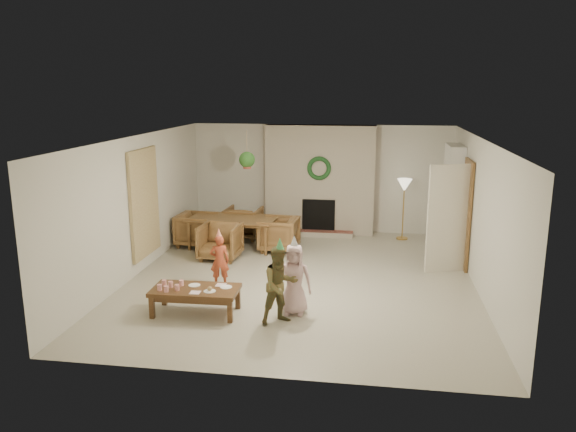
% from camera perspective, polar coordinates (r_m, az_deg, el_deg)
% --- Properties ---
extents(floor, '(7.00, 7.00, 0.00)m').
position_cam_1_polar(floor, '(10.03, 1.36, -6.43)').
color(floor, '#B7B29E').
rests_on(floor, ground).
extents(ceiling, '(7.00, 7.00, 0.00)m').
position_cam_1_polar(ceiling, '(9.49, 1.44, 7.95)').
color(ceiling, white).
rests_on(ceiling, wall_back).
extents(wall_back, '(7.00, 0.00, 7.00)m').
position_cam_1_polar(wall_back, '(13.10, 3.36, 3.85)').
color(wall_back, silver).
rests_on(wall_back, floor).
extents(wall_front, '(7.00, 0.00, 7.00)m').
position_cam_1_polar(wall_front, '(6.35, -2.67, -6.24)').
color(wall_front, silver).
rests_on(wall_front, floor).
extents(wall_left, '(0.00, 7.00, 7.00)m').
position_cam_1_polar(wall_left, '(10.48, -15.09, 1.08)').
color(wall_left, silver).
rests_on(wall_left, floor).
extents(wall_right, '(0.00, 7.00, 7.00)m').
position_cam_1_polar(wall_right, '(9.77, 19.12, -0.05)').
color(wall_right, silver).
rests_on(wall_right, floor).
extents(fireplace_mass, '(2.50, 0.40, 2.50)m').
position_cam_1_polar(fireplace_mass, '(12.90, 3.28, 3.71)').
color(fireplace_mass, maroon).
rests_on(fireplace_mass, floor).
extents(fireplace_hearth, '(1.60, 0.30, 0.12)m').
position_cam_1_polar(fireplace_hearth, '(12.81, 3.06, -1.80)').
color(fireplace_hearth, maroon).
rests_on(fireplace_hearth, floor).
extents(fireplace_firebox, '(0.75, 0.12, 0.75)m').
position_cam_1_polar(fireplace_firebox, '(12.88, 3.15, 0.07)').
color(fireplace_firebox, black).
rests_on(fireplace_firebox, floor).
extents(fireplace_wreath, '(0.54, 0.10, 0.54)m').
position_cam_1_polar(fireplace_wreath, '(12.63, 3.19, 4.88)').
color(fireplace_wreath, '#194320').
rests_on(fireplace_wreath, fireplace_mass).
extents(floor_lamp_base, '(0.26, 0.26, 0.03)m').
position_cam_1_polar(floor_lamp_base, '(12.84, 11.56, -2.24)').
color(floor_lamp_base, gold).
rests_on(floor_lamp_base, floor).
extents(floor_lamp_post, '(0.03, 0.03, 1.23)m').
position_cam_1_polar(floor_lamp_post, '(12.69, 11.69, 0.48)').
color(floor_lamp_post, gold).
rests_on(floor_lamp_post, floor).
extents(floor_lamp_shade, '(0.33, 0.33, 0.27)m').
position_cam_1_polar(floor_lamp_shade, '(12.57, 11.82, 3.11)').
color(floor_lamp_shade, beige).
rests_on(floor_lamp_shade, floor_lamp_post).
extents(bookshelf_carcass, '(0.30, 1.00, 2.20)m').
position_cam_1_polar(bookshelf_carcass, '(12.00, 16.42, 1.75)').
color(bookshelf_carcass, white).
rests_on(bookshelf_carcass, floor).
extents(bookshelf_shelf_a, '(0.30, 0.92, 0.03)m').
position_cam_1_polar(bookshelf_shelf_a, '(12.14, 16.13, -1.25)').
color(bookshelf_shelf_a, white).
rests_on(bookshelf_shelf_a, bookshelf_carcass).
extents(bookshelf_shelf_b, '(0.30, 0.92, 0.03)m').
position_cam_1_polar(bookshelf_shelf_b, '(12.05, 16.25, 0.59)').
color(bookshelf_shelf_b, white).
rests_on(bookshelf_shelf_b, bookshelf_carcass).
extents(bookshelf_shelf_c, '(0.30, 0.92, 0.03)m').
position_cam_1_polar(bookshelf_shelf_c, '(11.97, 16.37, 2.46)').
color(bookshelf_shelf_c, white).
rests_on(bookshelf_shelf_c, bookshelf_carcass).
extents(bookshelf_shelf_d, '(0.30, 0.92, 0.03)m').
position_cam_1_polar(bookshelf_shelf_d, '(11.91, 16.50, 4.35)').
color(bookshelf_shelf_d, white).
rests_on(bookshelf_shelf_d, bookshelf_carcass).
extents(books_row_lower, '(0.20, 0.40, 0.24)m').
position_cam_1_polar(books_row_lower, '(11.96, 16.17, -0.78)').
color(books_row_lower, maroon).
rests_on(books_row_lower, bookshelf_shelf_a).
extents(books_row_mid, '(0.20, 0.44, 0.24)m').
position_cam_1_polar(books_row_mid, '(12.07, 16.17, 1.29)').
color(books_row_mid, '#254F89').
rests_on(books_row_mid, bookshelf_shelf_b).
extents(books_row_upper, '(0.20, 0.36, 0.22)m').
position_cam_1_polar(books_row_upper, '(11.85, 16.38, 2.99)').
color(books_row_upper, '#C5852A').
rests_on(books_row_upper, bookshelf_shelf_c).
extents(door_frame, '(0.05, 0.86, 2.04)m').
position_cam_1_polar(door_frame, '(10.97, 17.75, 0.20)').
color(door_frame, brown).
rests_on(door_frame, floor).
extents(door_leaf, '(0.77, 0.32, 2.00)m').
position_cam_1_polar(door_leaf, '(10.55, 16.01, -0.29)').
color(door_leaf, beige).
rests_on(door_leaf, floor).
extents(curtain_panel, '(0.06, 1.20, 2.00)m').
position_cam_1_polar(curtain_panel, '(10.65, -14.47, 1.30)').
color(curtain_panel, beige).
rests_on(curtain_panel, wall_left).
extents(dining_table, '(1.89, 1.13, 0.64)m').
position_cam_1_polar(dining_table, '(11.87, -5.68, -1.74)').
color(dining_table, brown).
rests_on(dining_table, floor).
extents(dining_chair_near, '(0.81, 0.83, 0.71)m').
position_cam_1_polar(dining_chair_near, '(11.13, -6.96, -2.61)').
color(dining_chair_near, brown).
rests_on(dining_chair_near, floor).
extents(dining_chair_far, '(0.81, 0.83, 0.71)m').
position_cam_1_polar(dining_chair_far, '(12.61, -4.57, -0.68)').
color(dining_chair_far, brown).
rests_on(dining_chair_far, floor).
extents(dining_chair_left, '(0.83, 0.81, 0.71)m').
position_cam_1_polar(dining_chair_left, '(12.13, -9.31, -1.37)').
color(dining_chair_left, brown).
rests_on(dining_chair_left, floor).
extents(dining_chair_right, '(0.83, 0.81, 0.71)m').
position_cam_1_polar(dining_chair_right, '(11.60, -0.95, -1.86)').
color(dining_chair_right, brown).
rests_on(dining_chair_right, floor).
extents(hanging_plant_cord, '(0.01, 0.01, 0.70)m').
position_cam_1_polar(hanging_plant_cord, '(11.22, -4.23, 6.92)').
color(hanging_plant_cord, tan).
rests_on(hanging_plant_cord, ceiling).
extents(hanging_plant_pot, '(0.16, 0.16, 0.12)m').
position_cam_1_polar(hanging_plant_pot, '(11.26, -4.20, 5.15)').
color(hanging_plant_pot, brown).
rests_on(hanging_plant_pot, hanging_plant_cord).
extents(hanging_plant_foliage, '(0.32, 0.32, 0.32)m').
position_cam_1_polar(hanging_plant_foliage, '(11.25, -4.21, 5.76)').
color(hanging_plant_foliage, '#1E4A18').
rests_on(hanging_plant_foliage, hanging_plant_pot).
extents(coffee_table_top, '(1.31, 0.68, 0.06)m').
position_cam_1_polar(coffee_table_top, '(8.56, -9.45, -7.48)').
color(coffee_table_top, '#56371C').
rests_on(coffee_table_top, floor).
extents(coffee_table_apron, '(1.21, 0.58, 0.08)m').
position_cam_1_polar(coffee_table_apron, '(8.58, -9.43, -7.92)').
color(coffee_table_apron, '#56371C').
rests_on(coffee_table_apron, floor).
extents(coffee_leg_fl, '(0.07, 0.07, 0.34)m').
position_cam_1_polar(coffee_leg_fl, '(8.58, -13.73, -9.06)').
color(coffee_leg_fl, '#56371C').
rests_on(coffee_leg_fl, floor).
extents(coffee_leg_fr, '(0.07, 0.07, 0.34)m').
position_cam_1_polar(coffee_leg_fr, '(8.25, -5.94, -9.67)').
color(coffee_leg_fr, '#56371C').
rests_on(coffee_leg_fr, floor).
extents(coffee_leg_bl, '(0.07, 0.07, 0.34)m').
position_cam_1_polar(coffee_leg_bl, '(9.04, -12.53, -7.83)').
color(coffee_leg_bl, '#56371C').
rests_on(coffee_leg_bl, floor).
extents(coffee_leg_br, '(0.07, 0.07, 0.34)m').
position_cam_1_polar(coffee_leg_br, '(8.72, -5.15, -8.34)').
color(coffee_leg_br, '#56371C').
rests_on(coffee_leg_br, floor).
extents(cup_a, '(0.07, 0.07, 0.09)m').
position_cam_1_polar(cup_a, '(8.55, -12.99, -7.12)').
color(cup_a, white).
rests_on(cup_a, coffee_table_top).
extents(cup_b, '(0.07, 0.07, 0.09)m').
position_cam_1_polar(cup_b, '(8.73, -12.54, -6.68)').
color(cup_b, white).
rests_on(cup_b, coffee_table_top).
extents(cup_c, '(0.07, 0.07, 0.09)m').
position_cam_1_polar(cup_c, '(8.47, -12.34, -7.29)').
color(cup_c, white).
rests_on(cup_c, coffee_table_top).
extents(cup_d, '(0.07, 0.07, 0.09)m').
position_cam_1_polar(cup_d, '(8.64, -11.89, -6.84)').
color(cup_d, white).
rests_on(cup_d, coffee_table_top).
extents(cup_e, '(0.07, 0.07, 0.09)m').
position_cam_1_polar(cup_e, '(8.49, -11.26, -7.18)').
color(cup_e, white).
rests_on(cup_e, coffee_table_top).
extents(cup_f, '(0.07, 0.07, 0.09)m').
position_cam_1_polar(cup_f, '(8.67, -10.84, -6.73)').
color(cup_f, white).
rests_on(cup_f, coffee_table_top).
extents(plate_a, '(0.18, 0.18, 0.01)m').
position_cam_1_polar(plate_a, '(8.67, -9.55, -6.98)').
color(plate_a, white).
rests_on(plate_a, coffee_table_top).
extents(plate_b, '(0.18, 0.18, 0.01)m').
position_cam_1_polar(plate_b, '(8.39, -8.00, -7.61)').
color(plate_b, white).
rests_on(plate_b, coffee_table_top).
extents(plate_c, '(0.18, 0.18, 0.01)m').
position_cam_1_polar(plate_c, '(8.52, -6.34, -7.22)').
color(plate_c, white).
rests_on(plate_c, coffee_table_top).
extents(food_scoop, '(0.07, 0.07, 0.07)m').
position_cam_1_polar(food_scoop, '(8.37, -8.01, -7.36)').
color(food_scoop, tan).
rests_on(food_scoop, plate_b).
extents(napkin_left, '(0.15, 0.15, 0.01)m').
position_cam_1_polar(napkin_left, '(8.37, -9.48, -7.72)').
color(napkin_left, beige).
rests_on(napkin_left, coffee_table_top).
extents(napkin_right, '(0.15, 0.15, 0.01)m').
position_cam_1_polar(napkin_right, '(8.62, -6.87, -7.01)').
color(napkin_right, beige).
rests_on(napkin_right, coffee_table_top).
extents(child_red, '(0.37, 0.28, 0.90)m').
position_cam_1_polar(child_red, '(9.61, -7.01, -4.56)').
color(child_red, '#9D3B21').
rests_on(child_red, floor).
extents(party_hat_red, '(0.14, 0.14, 0.17)m').
position_cam_1_polar(party_hat_red, '(9.48, -7.09, -1.75)').
color(party_hat_red, gold).
rests_on(party_hat_red, child_red).
extents(child_plaid, '(0.70, 0.67, 1.14)m').
position_cam_1_polar(child_plaid, '(8.06, -0.83, -7.08)').
color(child_plaid, brown).
rests_on(child_plaid, floor).
extents(party_hat_plaid, '(0.16, 0.16, 0.19)m').
position_cam_1_polar(party_hat_plaid, '(7.87, -0.84, -2.89)').
color(party_hat_plaid, '#49AB5E').
rests_on(party_hat_plaid, child_plaid).
extents(child_pink, '(0.54, 0.36, 1.08)m').
position_cam_1_polar(child_pink, '(8.38, 0.63, -6.49)').
color(child_pink, beige).
rests_on(child_pink, floor).
extents(party_hat_pink, '(0.16, 0.16, 0.20)m').
position_cam_1_polar(party_hat_pink, '(8.20, 0.64, -2.63)').
color(party_hat_pink, silver).
rests_on(party_hat_pink, child_pink).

